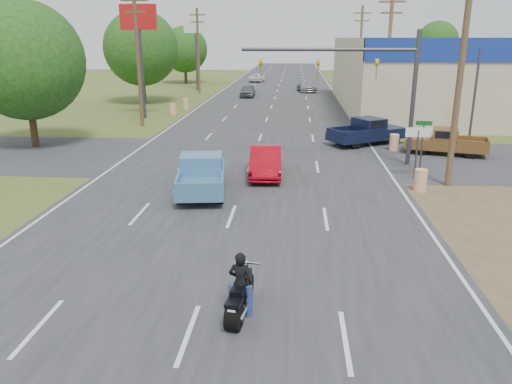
# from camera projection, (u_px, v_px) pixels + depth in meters

# --- Properties ---
(ground) EXTENTS (200.00, 200.00, 0.00)m
(ground) POSITION_uv_depth(u_px,v_px,m) (188.00, 335.00, 11.53)
(ground) COLOR #405120
(ground) RESTS_ON ground
(main_road) EXTENTS (15.00, 180.00, 0.02)m
(main_road) POSITION_uv_depth(u_px,v_px,m) (271.00, 107.00, 49.62)
(main_road) COLOR #2D2D30
(main_road) RESTS_ON ground
(cross_road) EXTENTS (120.00, 10.00, 0.02)m
(cross_road) POSITION_uv_depth(u_px,v_px,m) (253.00, 157.00, 28.67)
(cross_road) COLOR #2D2D30
(cross_road) RESTS_ON ground
(dirt_verge) EXTENTS (8.00, 18.00, 0.01)m
(dirt_verge) POSITION_uv_depth(u_px,v_px,m) (506.00, 207.00, 20.23)
(dirt_verge) COLOR brown
(dirt_verge) RESTS_ON ground
(utility_pole_1) EXTENTS (2.00, 0.28, 10.00)m
(utility_pole_1) POSITION_uv_depth(u_px,v_px,m) (461.00, 68.00, 21.63)
(utility_pole_1) COLOR #4C3823
(utility_pole_1) RESTS_ON ground
(utility_pole_2) EXTENTS (2.00, 0.28, 10.00)m
(utility_pole_2) POSITION_uv_depth(u_px,v_px,m) (388.00, 55.00, 38.78)
(utility_pole_2) COLOR #4C3823
(utility_pole_2) RESTS_ON ground
(utility_pole_3) EXTENTS (2.00, 0.28, 10.00)m
(utility_pole_3) POSITION_uv_depth(u_px,v_px,m) (360.00, 50.00, 55.92)
(utility_pole_3) COLOR #4C3823
(utility_pole_3) RESTS_ON ground
(utility_pole_5) EXTENTS (2.00, 0.28, 10.00)m
(utility_pole_5) POSITION_uv_depth(u_px,v_px,m) (138.00, 56.00, 37.33)
(utility_pole_5) COLOR #4C3823
(utility_pole_5) RESTS_ON ground
(utility_pole_6) EXTENTS (2.00, 0.28, 10.00)m
(utility_pole_6) POSITION_uv_depth(u_px,v_px,m) (198.00, 49.00, 60.19)
(utility_pole_6) COLOR #4C3823
(utility_pole_6) RESTS_ON ground
(tree_0) EXTENTS (7.14, 7.14, 8.84)m
(tree_0) POSITION_uv_depth(u_px,v_px,m) (25.00, 61.00, 30.06)
(tree_0) COLOR #422D19
(tree_0) RESTS_ON ground
(tree_1) EXTENTS (7.56, 7.56, 9.36)m
(tree_1) POSITION_uv_depth(u_px,v_px,m) (141.00, 48.00, 50.89)
(tree_1) COLOR #422D19
(tree_1) RESTS_ON ground
(tree_2) EXTENTS (6.72, 6.72, 8.32)m
(tree_2) POSITION_uv_depth(u_px,v_px,m) (185.00, 49.00, 73.98)
(tree_2) COLOR #422D19
(tree_2) RESTS_ON ground
(tree_5) EXTENTS (7.98, 7.98, 9.88)m
(tree_5) POSITION_uv_depth(u_px,v_px,m) (437.00, 42.00, 98.05)
(tree_5) COLOR #422D19
(tree_5) RESTS_ON ground
(tree_6) EXTENTS (8.82, 8.82, 10.92)m
(tree_6) POSITION_uv_depth(u_px,v_px,m) (139.00, 38.00, 102.32)
(tree_6) COLOR #422D19
(tree_6) RESTS_ON ground
(barrel_0) EXTENTS (0.56, 0.56, 1.00)m
(barrel_0) POSITION_uv_depth(u_px,v_px,m) (420.00, 180.00, 22.22)
(barrel_0) COLOR orange
(barrel_0) RESTS_ON ground
(barrel_1) EXTENTS (0.56, 0.56, 1.00)m
(barrel_1) POSITION_uv_depth(u_px,v_px,m) (394.00, 142.00, 30.28)
(barrel_1) COLOR orange
(barrel_1) RESTS_ON ground
(barrel_2) EXTENTS (0.56, 0.56, 1.00)m
(barrel_2) POSITION_uv_depth(u_px,v_px,m) (173.00, 109.00, 44.40)
(barrel_2) COLOR orange
(barrel_2) RESTS_ON ground
(barrel_3) EXTENTS (0.56, 0.56, 1.00)m
(barrel_3) POSITION_uv_depth(u_px,v_px,m) (186.00, 104.00, 48.18)
(barrel_3) COLOR orange
(barrel_3) RESTS_ON ground
(pole_sign_left_near) EXTENTS (3.00, 0.35, 9.20)m
(pole_sign_left_near) POSITION_uv_depth(u_px,v_px,m) (139.00, 30.00, 40.67)
(pole_sign_left_near) COLOR #3F3F44
(pole_sign_left_near) RESTS_ON ground
(pole_sign_left_far) EXTENTS (3.00, 0.35, 9.20)m
(pole_sign_left_far) POSITION_uv_depth(u_px,v_px,m) (196.00, 33.00, 63.53)
(pole_sign_left_far) COLOR #3F3F44
(pole_sign_left_far) RESTS_ON ground
(lane_sign) EXTENTS (1.20, 0.08, 2.52)m
(lane_sign) POSITION_uv_depth(u_px,v_px,m) (418.00, 141.00, 23.69)
(lane_sign) COLOR #3F3F44
(lane_sign) RESTS_ON ground
(street_name_sign) EXTENTS (0.80, 0.08, 2.61)m
(street_name_sign) POSITION_uv_depth(u_px,v_px,m) (422.00, 141.00, 25.16)
(street_name_sign) COLOR #3F3F44
(street_name_sign) RESTS_ON ground
(signal_mast) EXTENTS (9.12, 0.40, 7.00)m
(signal_mast) POSITION_uv_depth(u_px,v_px,m) (363.00, 74.00, 25.87)
(signal_mast) COLOR #3F3F44
(signal_mast) RESTS_ON ground
(red_convertible) EXTENTS (1.72, 4.41, 1.43)m
(red_convertible) POSITION_uv_depth(u_px,v_px,m) (266.00, 162.00, 24.63)
(red_convertible) COLOR #AB0715
(red_convertible) RESTS_ON ground
(motorcycle) EXTENTS (0.74, 2.21, 1.12)m
(motorcycle) POSITION_uv_depth(u_px,v_px,m) (240.00, 299.00, 12.14)
(motorcycle) COLOR black
(motorcycle) RESTS_ON ground
(rider) EXTENTS (0.63, 0.46, 1.59)m
(rider) POSITION_uv_depth(u_px,v_px,m) (240.00, 286.00, 12.10)
(rider) COLOR black
(rider) RESTS_ON ground
(blue_pickup) EXTENTS (2.62, 5.33, 1.70)m
(blue_pickup) POSITION_uv_depth(u_px,v_px,m) (202.00, 173.00, 22.05)
(blue_pickup) COLOR black
(blue_pickup) RESTS_ON ground
(navy_pickup) EXTENTS (5.39, 4.35, 1.70)m
(navy_pickup) POSITION_uv_depth(u_px,v_px,m) (369.00, 131.00, 31.98)
(navy_pickup) COLOR black
(navy_pickup) RESTS_ON ground
(brown_pickup) EXTENTS (4.89, 2.93, 1.52)m
(brown_pickup) POSITION_uv_depth(u_px,v_px,m) (444.00, 141.00, 29.25)
(brown_pickup) COLOR black
(brown_pickup) RESTS_ON ground
(distant_car_grey) EXTENTS (1.68, 4.09, 1.39)m
(distant_car_grey) POSITION_uv_depth(u_px,v_px,m) (248.00, 91.00, 57.87)
(distant_car_grey) COLOR #5A5A5F
(distant_car_grey) RESTS_ON ground
(distant_car_silver) EXTENTS (2.80, 5.39, 1.49)m
(distant_car_silver) POSITION_uv_depth(u_px,v_px,m) (307.00, 86.00, 63.71)
(distant_car_silver) COLOR #98999D
(distant_car_silver) RESTS_ON ground
(distant_car_white) EXTENTS (2.41, 4.55, 1.22)m
(distant_car_white) POSITION_uv_depth(u_px,v_px,m) (257.00, 78.00, 78.01)
(distant_car_white) COLOR white
(distant_car_white) RESTS_ON ground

